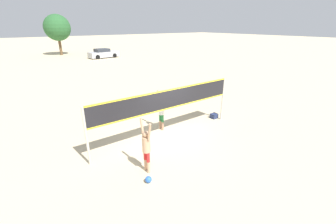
{
  "coord_description": "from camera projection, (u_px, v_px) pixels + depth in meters",
  "views": [
    {
      "loc": [
        -5.52,
        -7.53,
        4.95
      ],
      "look_at": [
        0.0,
        0.0,
        1.28
      ],
      "focal_mm": 24.0,
      "sensor_mm": 36.0,
      "label": 1
    }
  ],
  "objects": [
    {
      "name": "player_blocker",
      "position": [
        161.0,
        110.0,
        10.94
      ],
      "size": [
        0.28,
        0.68,
        1.98
      ],
      "rotation": [
        0.0,
        0.0,
        -1.57
      ],
      "color": "tan",
      "rests_on": "ground_plane"
    },
    {
      "name": "ground_plane",
      "position": [
        168.0,
        137.0,
        10.5
      ],
      "size": [
        200.0,
        200.0,
        0.0
      ],
      "primitive_type": "plane",
      "color": "beige"
    },
    {
      "name": "parked_car_mid",
      "position": [
        103.0,
        54.0,
        34.88
      ],
      "size": [
        4.61,
        2.18,
        1.4
      ],
      "rotation": [
        0.0,
        0.0,
        0.07
      ],
      "color": "#B7B7BC",
      "rests_on": "ground_plane"
    },
    {
      "name": "volleyball_net",
      "position": [
        168.0,
        103.0,
        9.87
      ],
      "size": [
        7.38,
        0.09,
        2.32
      ],
      "color": "beige",
      "rests_on": "ground_plane"
    },
    {
      "name": "player_spiker",
      "position": [
        146.0,
        146.0,
        7.72
      ],
      "size": [
        0.28,
        0.68,
        1.98
      ],
      "rotation": [
        0.0,
        0.0,
        1.57
      ],
      "color": "tan",
      "rests_on": "ground_plane"
    },
    {
      "name": "gear_bag",
      "position": [
        214.0,
        116.0,
        12.6
      ],
      "size": [
        0.36,
        0.32,
        0.26
      ],
      "color": "navy",
      "rests_on": "ground_plane"
    },
    {
      "name": "tree_left_cluster",
      "position": [
        57.0,
        28.0,
        36.71
      ],
      "size": [
        4.18,
        4.18,
        6.47
      ],
      "color": "brown",
      "rests_on": "ground_plane"
    },
    {
      "name": "volleyball",
      "position": [
        148.0,
        179.0,
        7.48
      ],
      "size": [
        0.23,
        0.23,
        0.23
      ],
      "color": "blue",
      "rests_on": "ground_plane"
    }
  ]
}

